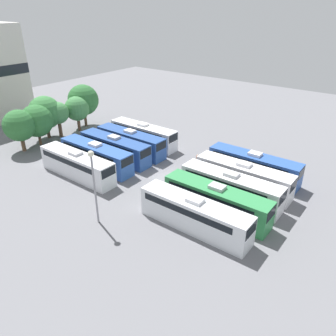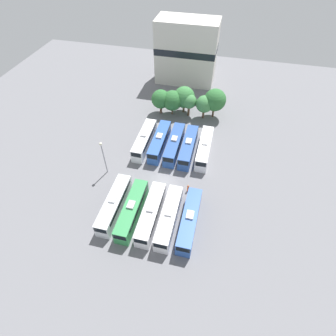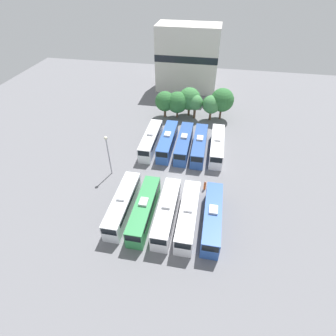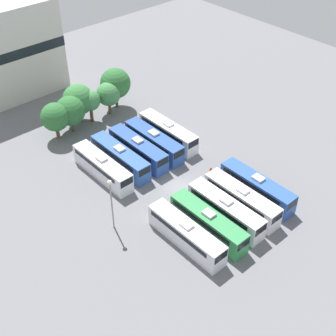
{
  "view_description": "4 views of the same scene",
  "coord_description": "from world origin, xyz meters",
  "views": [
    {
      "loc": [
        -29.51,
        -23.1,
        20.11
      ],
      "look_at": [
        -0.37,
        -0.83,
        1.68
      ],
      "focal_mm": 35.0,
      "sensor_mm": 36.0,
      "label": 1
    },
    {
      "loc": [
        8.8,
        -33.12,
        40.01
      ],
      "look_at": [
        0.79,
        0.27,
        3.38
      ],
      "focal_mm": 28.0,
      "sensor_mm": 36.0,
      "label": 2
    },
    {
      "loc": [
        4.97,
        -34.57,
        31.46
      ],
      "look_at": [
        -1.42,
        -0.28,
        2.56
      ],
      "focal_mm": 28.0,
      "sensor_mm": 36.0,
      "label": 3
    },
    {
      "loc": [
        -35.57,
        -37.76,
        44.25
      ],
      "look_at": [
        -0.47,
        1.48,
        2.7
      ],
      "focal_mm": 50.0,
      "sensor_mm": 36.0,
      "label": 4
    }
  ],
  "objects": [
    {
      "name": "ground_plane",
      "position": [
        0.0,
        0.0,
        0.0
      ],
      "size": [
        119.41,
        119.41,
        0.0
      ],
      "primitive_type": "plane",
      "color": "slate"
    },
    {
      "name": "bus_0",
      "position": [
        -6.8,
        -8.98,
        1.73
      ],
      "size": [
        2.51,
        11.78,
        3.51
      ],
      "color": "silver",
      "rests_on": "ground_plane"
    },
    {
      "name": "bus_1",
      "position": [
        -3.33,
        -9.41,
        1.73
      ],
      "size": [
        2.51,
        11.78,
        3.51
      ],
      "color": "#338C4C",
      "rests_on": "ground_plane"
    },
    {
      "name": "bus_2",
      "position": [
        0.08,
        -9.28,
        1.73
      ],
      "size": [
        2.51,
        11.78,
        3.51
      ],
      "color": "white",
      "rests_on": "ground_plane"
    },
    {
      "name": "bus_3",
      "position": [
        3.26,
        -9.31,
        1.73
      ],
      "size": [
        2.51,
        11.78,
        3.51
      ],
      "color": "white",
      "rests_on": "ground_plane"
    },
    {
      "name": "bus_4",
      "position": [
        6.77,
        -9.07,
        1.73
      ],
      "size": [
        2.51,
        11.78,
        3.51
      ],
      "color": "#2D56A8",
      "rests_on": "ground_plane"
    },
    {
      "name": "bus_5",
      "position": [
        -6.71,
        9.03,
        1.73
      ],
      "size": [
        2.51,
        11.78,
        3.51
      ],
      "color": "silver",
      "rests_on": "ground_plane"
    },
    {
      "name": "bus_6",
      "position": [
        -3.28,
        9.26,
        1.73
      ],
      "size": [
        2.51,
        11.78,
        3.51
      ],
      "color": "#2D56A8",
      "rests_on": "ground_plane"
    },
    {
      "name": "bus_7",
      "position": [
        0.1,
        9.15,
        1.73
      ],
      "size": [
        2.51,
        11.78,
        3.51
      ],
      "color": "#284C93",
      "rests_on": "ground_plane"
    },
    {
      "name": "bus_8",
      "position": [
        3.24,
        9.03,
        1.73
      ],
      "size": [
        2.51,
        11.78,
        3.51
      ],
      "color": "#284C93",
      "rests_on": "ground_plane"
    },
    {
      "name": "bus_9",
      "position": [
        6.69,
        9.5,
        1.73
      ],
      "size": [
        2.51,
        11.78,
        3.51
      ],
      "color": "white",
      "rests_on": "ground_plane"
    },
    {
      "name": "worker_person",
      "position": [
        5.2,
        -1.65,
        0.82
      ],
      "size": [
        0.36,
        0.36,
        1.76
      ],
      "color": "#CC4C19",
      "rests_on": "ground_plane"
    },
    {
      "name": "light_pole",
      "position": [
        -11.87,
        -0.6,
        5.4
      ],
      "size": [
        0.6,
        0.6,
        7.99
      ],
      "color": "gray",
      "rests_on": "ground_plane"
    },
    {
      "name": "tree_0",
      "position": [
        -6.36,
        22.24,
        4.04
      ],
      "size": [
        4.69,
        4.69,
        6.41
      ],
      "color": "brown",
      "rests_on": "ground_plane"
    },
    {
      "name": "tree_1",
      "position": [
        -3.4,
        22.43,
        3.94
      ],
      "size": [
        5.0,
        5.0,
        6.45
      ],
      "color": "brown",
      "rests_on": "ground_plane"
    },
    {
      "name": "tree_2",
      "position": [
        -0.74,
        24.03,
        4.33
      ],
      "size": [
        5.32,
        5.32,
        7.0
      ],
      "color": "brown",
      "rests_on": "ground_plane"
    },
    {
      "name": "tree_3",
      "position": [
        0.79,
        22.82,
        4.06
      ],
      "size": [
        3.6,
        3.6,
        5.92
      ],
      "color": "brown",
      "rests_on": "ground_plane"
    },
    {
      "name": "tree_4",
      "position": [
        4.59,
        22.7,
        3.97
      ],
      "size": [
        4.21,
        4.21,
        6.1
      ],
      "color": "brown",
      "rests_on": "ground_plane"
    },
    {
      "name": "tree_5",
      "position": [
        6.94,
        23.75,
        4.81
      ],
      "size": [
        5.42,
        5.42,
        7.53
      ],
      "color": "brown",
      "rests_on": "ground_plane"
    }
  ]
}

